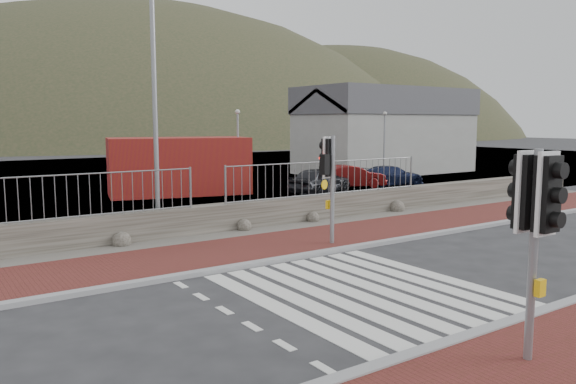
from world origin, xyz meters
TOP-DOWN VIEW (x-y plane):
  - ground at (0.00, 0.00)m, footprint 220.00×220.00m
  - sidewalk_far at (0.00, 4.50)m, footprint 40.00×3.00m
  - kerb_near at (0.00, -3.00)m, footprint 40.00×0.25m
  - kerb_far at (0.00, 3.00)m, footprint 40.00×0.25m
  - zebra_crossing at (-0.00, 0.00)m, footprint 4.62×5.60m
  - gravel_strip at (0.00, 6.50)m, footprint 40.00×1.50m
  - stone_wall at (0.00, 7.30)m, footprint 40.00×0.60m
  - railing at (0.00, 7.15)m, footprint 18.07×0.07m
  - quay at (0.00, 27.90)m, footprint 120.00×40.00m
  - harbor_building at (20.00, 19.90)m, footprint 12.20×6.20m
  - hills_backdrop at (6.74, 87.90)m, footprint 254.00×90.00m
  - traffic_signal_near at (-0.46, -4.06)m, footprint 0.45×0.27m
  - traffic_signal_far at (2.12, 3.69)m, footprint 0.77×0.43m
  - streetlight at (-1.15, 8.05)m, footprint 1.73×0.73m
  - shipping_container at (3.28, 16.89)m, footprint 7.08×4.27m
  - car_a at (9.11, 13.24)m, footprint 4.13×2.69m
  - car_b at (11.74, 14.02)m, footprint 3.95×2.22m
  - car_c at (14.43, 13.69)m, footprint 4.00×2.10m

SIDE VIEW (x-z plane):
  - hills_backdrop at x=6.74m, z-range -73.05..26.95m
  - ground at x=0.00m, z-range 0.00..0.00m
  - quay at x=0.00m, z-range -0.25..0.25m
  - zebra_crossing at x=0.00m, z-range 0.00..0.01m
  - gravel_strip at x=0.00m, z-range 0.00..0.06m
  - sidewalk_far at x=0.00m, z-range 0.00..0.08m
  - kerb_near at x=0.00m, z-range -0.01..0.11m
  - kerb_far at x=0.00m, z-range -0.01..0.11m
  - stone_wall at x=0.00m, z-range 0.00..0.90m
  - car_c at x=14.43m, z-range 0.00..1.11m
  - car_b at x=11.74m, z-range 0.00..1.23m
  - car_a at x=9.11m, z-range 0.00..1.31m
  - shipping_container at x=3.28m, z-range 0.00..2.75m
  - railing at x=0.00m, z-range 1.21..2.43m
  - traffic_signal_near at x=-0.46m, z-range 0.69..3.83m
  - traffic_signal_far at x=2.12m, z-range 0.70..3.83m
  - harbor_building at x=20.00m, z-range 0.03..5.83m
  - streetlight at x=-1.15m, z-range 0.53..8.96m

